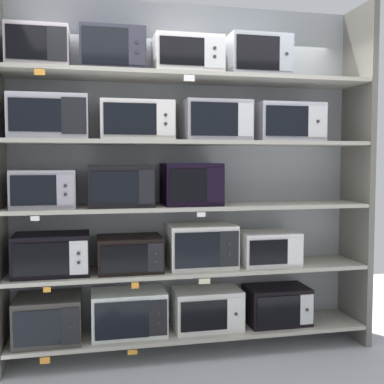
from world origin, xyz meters
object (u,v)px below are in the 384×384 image
at_px(microwave_6, 201,246).
at_px(microwave_11, 49,118).
at_px(microwave_15, 39,49).
at_px(microwave_10, 191,184).
at_px(microwave_14, 287,123).
at_px(microwave_3, 277,305).
at_px(microwave_9, 121,186).
at_px(microwave_8, 44,189).
at_px(microwave_5, 130,254).
at_px(microwave_13, 215,121).
at_px(microwave_16, 112,51).
at_px(microwave_12, 136,121).
at_px(microwave_2, 207,309).
at_px(microwave_0, 48,318).
at_px(microwave_1, 129,313).
at_px(microwave_7, 268,248).
at_px(microwave_18, 257,58).
at_px(microwave_4, 52,254).
at_px(microwave_17, 187,57).

distance_m(microwave_6, microwave_11, 1.50).
height_order(microwave_6, microwave_15, microwave_15).
height_order(microwave_10, microwave_14, microwave_14).
relative_size(microwave_3, microwave_9, 1.06).
height_order(microwave_3, microwave_8, microwave_8).
relative_size(microwave_5, microwave_13, 0.96).
height_order(microwave_6, microwave_16, microwave_16).
bearing_deg(microwave_12, microwave_9, 179.88).
relative_size(microwave_2, microwave_6, 1.01).
distance_m(microwave_6, microwave_14, 1.21).
xyz_separation_m(microwave_0, microwave_11, (0.03, 0.00, 1.49)).
relative_size(microwave_8, microwave_16, 0.97).
xyz_separation_m(microwave_0, microwave_14, (1.88, 0.00, 1.48)).
distance_m(microwave_9, microwave_12, 0.50).
distance_m(microwave_0, microwave_1, 0.60).
relative_size(microwave_7, microwave_18, 0.97).
height_order(microwave_4, microwave_9, microwave_9).
relative_size(microwave_6, microwave_15, 1.24).
distance_m(microwave_5, microwave_12, 1.01).
relative_size(microwave_3, microwave_13, 1.00).
distance_m(microwave_6, microwave_16, 1.63).
height_order(microwave_8, microwave_11, microwave_11).
bearing_deg(microwave_6, microwave_17, 179.86).
xyz_separation_m(microwave_3, microwave_6, (-0.64, 0.00, 0.52)).
xyz_separation_m(microwave_4, microwave_12, (0.63, -0.00, 0.99)).
bearing_deg(microwave_8, microwave_11, 0.32).
height_order(microwave_7, microwave_11, microwave_11).
bearing_deg(microwave_3, microwave_15, 180.00).
distance_m(microwave_12, microwave_18, 1.08).
height_order(microwave_1, microwave_9, microwave_9).
xyz_separation_m(microwave_10, microwave_14, (0.79, -0.00, 0.49)).
relative_size(microwave_6, microwave_13, 1.04).
distance_m(microwave_8, microwave_18, 1.92).
distance_m(microwave_3, microwave_7, 0.49).
bearing_deg(microwave_15, microwave_13, -0.01).
distance_m(microwave_1, microwave_6, 0.76).
xyz_separation_m(microwave_11, microwave_13, (1.24, -0.00, -0.01)).
bearing_deg(microwave_7, microwave_13, -179.96).
distance_m(microwave_14, microwave_17, 0.96).
relative_size(microwave_5, microwave_6, 0.92).
xyz_separation_m(microwave_1, microwave_13, (0.68, 0.00, 1.48)).
xyz_separation_m(microwave_11, microwave_14, (1.85, -0.00, -0.01)).
relative_size(microwave_2, microwave_10, 1.22).
height_order(microwave_4, microwave_7, microwave_4).
height_order(microwave_15, microwave_17, microwave_15).
relative_size(microwave_4, microwave_10, 1.25).
bearing_deg(microwave_14, microwave_13, -179.98).
bearing_deg(microwave_15, microwave_18, -0.00).
bearing_deg(microwave_7, microwave_12, -179.99).
bearing_deg(microwave_0, microwave_12, -0.01).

